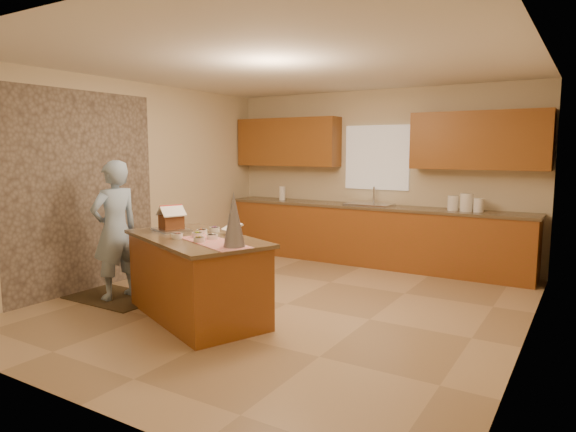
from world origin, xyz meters
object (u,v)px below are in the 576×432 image
Objects in this scene: boy at (115,230)px; tinsel_tree at (234,220)px; gingerbread_house at (171,220)px; island_base at (197,279)px.

tinsel_tree is at bearing 90.92° from boy.
tinsel_tree is 1.51× the size of gingerbread_house.
tinsel_tree is (0.70, -0.25, 0.71)m from island_base.
tinsel_tree is 2.00m from boy.
gingerbread_house reaches higher than island_base.
tinsel_tree is 0.32× the size of boy.
tinsel_tree is 1.27m from gingerbread_house.
island_base is at bearing -17.86° from gingerbread_house.
tinsel_tree is at bearing -18.75° from gingerbread_house.
island_base is 1.03m from tinsel_tree.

